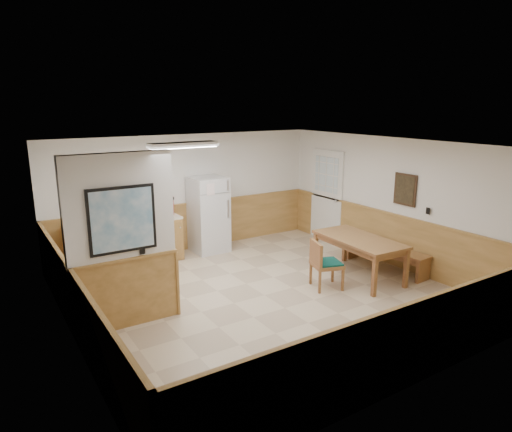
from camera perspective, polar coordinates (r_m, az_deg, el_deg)
ground at (r=7.76m, az=1.06°, el=-9.87°), size 6.00×6.00×0.00m
ceiling at (r=7.13m, az=1.15°, el=8.83°), size 6.00×6.00×0.02m
back_wall at (r=9.92m, az=-8.51°, el=2.87°), size 6.00×0.02×2.50m
right_wall at (r=9.30m, az=16.72°, el=1.68°), size 0.02×6.00×2.50m
left_wall at (r=6.28m, az=-22.46°, el=-4.64°), size 0.02×6.00×2.50m
wainscot_back at (r=10.08m, az=-8.31°, el=-1.34°), size 6.00×0.04×1.00m
wainscot_right at (r=9.47m, az=16.32°, el=-2.77°), size 0.04×6.00×1.00m
wainscot_left at (r=6.55m, az=-21.67°, el=-10.86°), size 0.04×6.00×1.00m
partition_wall at (r=6.62m, az=-16.38°, el=-3.36°), size 1.50×0.20×2.50m
kitchen_counter at (r=9.41m, az=-14.27°, el=-2.99°), size 2.20×0.61×1.00m
exterior_door at (r=10.63m, az=8.81°, el=2.51°), size 0.07×1.02×2.15m
kitchen_window at (r=9.22m, az=-20.53°, el=3.17°), size 0.80×0.04×1.00m
wall_painting at (r=9.03m, az=18.13°, el=3.16°), size 0.04×0.50×0.60m
fluorescent_fixture at (r=7.89m, az=-9.08°, el=8.78°), size 1.20×0.30×0.09m
refrigerator at (r=9.81m, az=-5.97°, el=0.19°), size 0.73×0.73×1.62m
dining_table at (r=8.52m, az=12.76°, el=-3.31°), size 0.93×1.75×0.75m
dining_bench at (r=9.17m, az=15.97°, el=-4.30°), size 0.51×1.76×0.45m
dining_chair at (r=7.95m, az=8.25°, el=-5.59°), size 0.78×0.63×0.85m
fire_extinguisher at (r=9.49m, az=-10.61°, el=1.39°), size 0.15×0.15×0.47m
soap_bottle at (r=9.02m, az=-21.33°, el=-0.58°), size 0.09×0.09×0.24m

